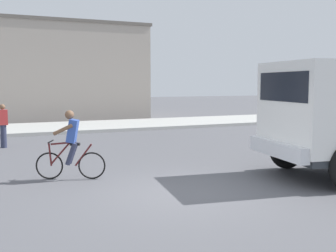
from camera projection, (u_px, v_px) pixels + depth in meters
name	position (u px, v px, depth m)	size (l,w,h in m)	color
ground_plane	(181.00, 193.00, 8.95)	(120.00, 120.00, 0.00)	#56565B
sidewalk_far	(64.00, 127.00, 21.68)	(80.00, 5.00, 0.16)	#ADADA8
cyclist	(71.00, 145.00, 10.19)	(1.61, 0.77, 1.72)	black
pedestrian_near_kerb	(3.00, 125.00, 15.23)	(0.34, 0.22, 1.62)	#2D334C
building_mid_block	(61.00, 72.00, 29.04)	(10.91, 7.50, 6.39)	#9E9389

